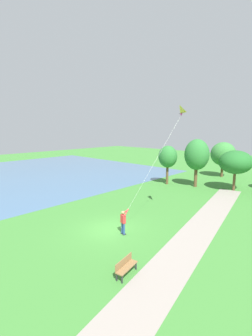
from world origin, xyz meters
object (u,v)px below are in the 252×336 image
at_px(person_kite_flyer, 123,220).
at_px(tree_lakeside_near, 197,155).
at_px(tree_lakeside_far, 168,157).
at_px(flying_kite, 179,111).
at_px(park_bench_near_walkway, 126,266).
at_px(tree_horizon_far, 223,154).
at_px(tree_treeline_right, 236,162).

height_order(person_kite_flyer, tree_lakeside_near, tree_lakeside_near).
relative_size(tree_lakeside_far, tree_lakeside_near, 0.85).
bearing_deg(flying_kite, tree_lakeside_far, 126.63).
height_order(flying_kite, park_bench_near_walkway, flying_kite).
bearing_deg(tree_horizon_far, flying_kite, -78.72).
xyz_separation_m(flying_kite, tree_treeline_right, (0.26, 12.93, -5.30)).
distance_m(tree_lakeside_near, tree_horizon_far, 8.79).
bearing_deg(flying_kite, tree_horizon_far, 101.28).
bearing_deg(tree_treeline_right, flying_kite, -91.14).
bearing_deg(tree_lakeside_far, tree_horizon_far, 70.97).
height_order(tree_lakeside_far, tree_treeline_right, tree_lakeside_far).
relative_size(flying_kite, tree_horizon_far, 1.39).
bearing_deg(park_bench_near_walkway, tree_lakeside_near, 107.39).
bearing_deg(tree_treeline_right, park_bench_near_walkway, -84.92).
height_order(park_bench_near_walkway, tree_horizon_far, tree_horizon_far).
xyz_separation_m(person_kite_flyer, tree_horizon_far, (-2.82, 25.14, 2.53)).
bearing_deg(tree_treeline_right, tree_horizon_far, 120.60).
bearing_deg(park_bench_near_walkway, tree_lakeside_far, 117.71).
height_order(flying_kite, tree_treeline_right, flying_kite).
bearing_deg(flying_kite, park_bench_near_walkway, -75.48).
relative_size(tree_lakeside_near, tree_horizon_far, 1.14).
distance_m(tree_horizon_far, tree_treeline_right, 8.40).
distance_m(tree_lakeside_far, tree_horizon_far, 10.66).
bearing_deg(tree_lakeside_near, tree_treeline_right, 19.75).
bearing_deg(tree_horizon_far, tree_treeline_right, -59.40).
bearing_deg(tree_horizon_far, tree_lakeside_far, -109.03).
bearing_deg(tree_treeline_right, tree_lakeside_near, -160.25).
xyz_separation_m(tree_lakeside_far, tree_treeline_right, (7.75, 2.85, -0.25)).
bearing_deg(tree_lakeside_far, person_kite_flyer, -67.31).
distance_m(tree_lakeside_near, tree_treeline_right, 4.59).
relative_size(person_kite_flyer, tree_horizon_far, 0.34).
relative_size(tree_lakeside_far, tree_horizon_far, 0.97).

